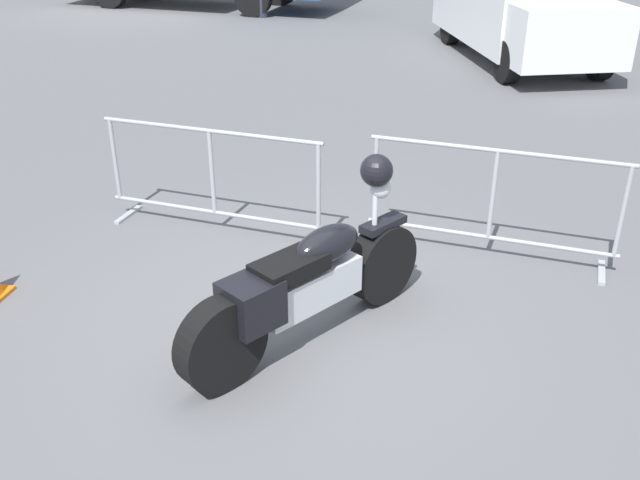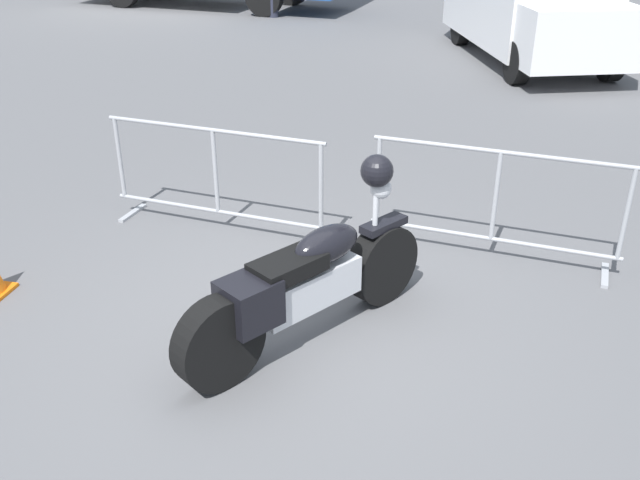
# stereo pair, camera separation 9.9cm
# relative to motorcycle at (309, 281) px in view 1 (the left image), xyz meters

# --- Properties ---
(ground_plane) EXTENTS (120.00, 120.00, 0.00)m
(ground_plane) POSITION_rel_motorcycle_xyz_m (-0.14, 0.14, -0.50)
(ground_plane) COLOR #5B5B5E
(motorcycle) EXTENTS (1.46, 2.04, 1.32)m
(motorcycle) POSITION_rel_motorcycle_xyz_m (0.00, 0.00, 0.00)
(motorcycle) COLOR black
(motorcycle) RESTS_ON ground
(crowd_barrier_near) EXTENTS (2.29, 0.71, 1.07)m
(crowd_barrier_near) POSITION_rel_motorcycle_xyz_m (-1.34, 1.64, 0.05)
(crowd_barrier_near) COLOR #9EA0A5
(crowd_barrier_near) RESTS_ON ground
(crowd_barrier_far) EXTENTS (2.29, 0.71, 1.07)m
(crowd_barrier_far) POSITION_rel_motorcycle_xyz_m (1.34, 1.64, 0.05)
(crowd_barrier_far) COLOR #9EA0A5
(crowd_barrier_far) RESTS_ON ground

